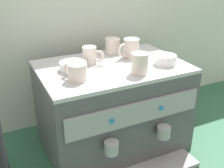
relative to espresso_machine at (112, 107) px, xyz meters
The scene contains 11 objects.
ground_plane 0.20m from the espresso_machine, 90.00° to the left, with size 4.00×4.00×0.00m, color #28563D.
tiled_backsplash_wall 0.44m from the espresso_machine, 90.00° to the left, with size 2.80×0.03×0.99m, color silver.
espresso_machine is the anchor object (origin of this frame).
ceramic_cup_0 0.29m from the espresso_machine, 64.20° to the left, with size 0.07×0.10×0.07m.
ceramic_cup_1 0.31m from the espresso_machine, 156.82° to the right, with size 0.07×0.10×0.07m.
ceramic_cup_2 0.28m from the espresso_machine, 27.06° to the left, with size 0.11×0.07×0.08m.
ceramic_cup_3 0.28m from the espresso_machine, 64.84° to the right, with size 0.08×0.10×0.08m.
ceramic_cup_4 0.26m from the espresso_machine, 139.65° to the left, with size 0.08×0.08×0.07m.
ceramic_bowl_0 0.32m from the espresso_machine, 22.11° to the right, with size 0.09×0.09×0.04m.
ceramic_bowl_1 0.28m from the espresso_machine, behind, with size 0.11×0.11×0.03m.
milk_pitcher 0.44m from the espresso_machine, ahead, with size 0.10×0.10×0.16m, color #B7B7BC.
Camera 1 is at (-0.48, -1.01, 0.83)m, focal length 44.86 mm.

